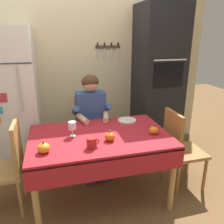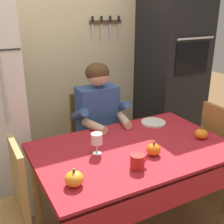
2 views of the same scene
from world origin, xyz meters
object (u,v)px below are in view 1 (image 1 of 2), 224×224
at_px(wine_glass, 72,126).
at_px(pumpkin_large, 154,130).
at_px(chair_left_side, 9,164).
at_px(serving_tray, 127,120).
at_px(chair_right_side, 179,147).
at_px(pumpkin_small, 44,148).
at_px(chair_behind_person, 90,127).
at_px(seated_person, 92,116).
at_px(pumpkin_medium, 110,137).
at_px(refrigerator, 10,103).
at_px(wall_oven, 157,82).
at_px(dining_table, 100,143).
at_px(coffee_mug, 92,143).

bearing_deg(wine_glass, pumpkin_large, -11.00).
xyz_separation_m(chair_left_side, serving_tray, (1.29, 0.24, 0.24)).
distance_m(chair_right_side, pumpkin_small, 1.48).
relative_size(chair_right_side, serving_tray, 4.37).
distance_m(chair_behind_person, seated_person, 0.29).
height_order(chair_behind_person, pumpkin_medium, chair_behind_person).
xyz_separation_m(chair_behind_person, serving_tray, (0.37, -0.47, 0.24)).
relative_size(refrigerator, chair_behind_person, 1.94).
bearing_deg(serving_tray, pumpkin_small, -150.24).
bearing_deg(serving_tray, chair_right_side, -34.81).
bearing_deg(wine_glass, pumpkin_medium, -30.93).
bearing_deg(serving_tray, pumpkin_large, -70.17).
height_order(wall_oven, chair_left_side, wall_oven).
relative_size(seated_person, wine_glass, 8.20).
height_order(chair_left_side, pumpkin_small, chair_left_side).
height_order(wall_oven, seated_person, wall_oven).
relative_size(dining_table, wine_glass, 9.22).
xyz_separation_m(chair_right_side, coffee_mug, (-1.03, -0.20, 0.28)).
xyz_separation_m(wall_oven, dining_table, (-1.05, -0.92, -0.39)).
xyz_separation_m(wall_oven, pumpkin_small, (-1.59, -1.13, -0.27)).
relative_size(coffee_mug, serving_tray, 0.56).
bearing_deg(seated_person, refrigerator, 164.00).
xyz_separation_m(pumpkin_medium, pumpkin_small, (-0.61, -0.08, 0.00)).
relative_size(refrigerator, wall_oven, 0.86).
bearing_deg(pumpkin_large, pumpkin_small, -173.68).
relative_size(chair_behind_person, pumpkin_large, 9.26).
distance_m(wall_oven, seated_person, 1.12).
bearing_deg(refrigerator, pumpkin_medium, -45.05).
height_order(refrigerator, pumpkin_large, refrigerator).
relative_size(refrigerator, pumpkin_small, 16.32).
xyz_separation_m(dining_table, chair_right_side, (0.90, -0.03, -0.14)).
relative_size(dining_table, serving_tray, 6.58).
relative_size(dining_table, pumpkin_medium, 13.28).
bearing_deg(refrigerator, chair_left_side, -86.50).
height_order(wine_glass, pumpkin_large, wine_glass).
bearing_deg(coffee_mug, refrigerator, 126.59).
bearing_deg(chair_right_side, dining_table, 178.00).
distance_m(coffee_mug, serving_tray, 0.76).
distance_m(wall_oven, serving_tray, 0.94).
bearing_deg(chair_behind_person, seated_person, -90.00).
relative_size(dining_table, chair_behind_person, 1.51).
bearing_deg(pumpkin_small, chair_right_side, 7.12).
xyz_separation_m(seated_person, wine_glass, (-0.29, -0.54, 0.11)).
height_order(coffee_mug, pumpkin_large, pumpkin_large).
xyz_separation_m(wine_glass, pumpkin_small, (-0.27, -0.28, -0.06)).
relative_size(chair_behind_person, seated_person, 0.75).
bearing_deg(coffee_mug, seated_person, 79.89).
bearing_deg(seated_person, chair_behind_person, 90.00).
bearing_deg(pumpkin_small, wall_oven, 35.50).
relative_size(seated_person, pumpkin_large, 12.40).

